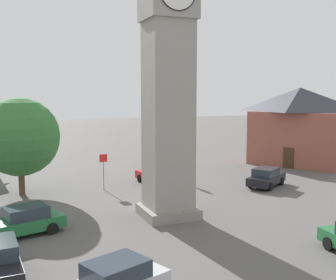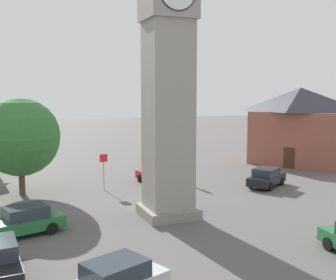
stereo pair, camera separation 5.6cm
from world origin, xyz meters
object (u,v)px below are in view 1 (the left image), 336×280
object	(u,v)px
car_silver_kerb	(24,221)
tree	(20,137)
clock_tower	(168,12)
building_terrace_right	(299,126)
road_sign	(103,166)
car_green_alley	(266,177)
pedestrian	(192,174)
car_white_side	(156,175)

from	to	relation	value
car_silver_kerb	tree	bearing A→B (deg)	88.22
clock_tower	car_silver_kerb	world-z (taller)	clock_tower
building_terrace_right	road_sign	distance (m)	22.07
car_green_alley	pedestrian	bearing A→B (deg)	157.37
road_sign	building_terrace_right	bearing A→B (deg)	10.18
car_green_alley	road_sign	bearing A→B (deg)	163.41
tree	car_green_alley	bearing A→B (deg)	-13.85
car_silver_kerb	road_sign	distance (m)	10.66
clock_tower	pedestrian	world-z (taller)	clock_tower
clock_tower	road_sign	distance (m)	13.26
car_green_alley	tree	bearing A→B (deg)	166.15
pedestrian	car_green_alley	bearing A→B (deg)	-22.63
car_silver_kerb	tree	world-z (taller)	tree
car_silver_kerb	pedestrian	size ratio (longest dim) A/B	2.62
car_white_side	building_terrace_right	distance (m)	17.79
clock_tower	car_green_alley	distance (m)	15.96
pedestrian	building_terrace_right	bearing A→B (deg)	19.65
car_silver_kerb	road_sign	world-z (taller)	road_sign
building_terrace_right	car_white_side	bearing A→B (deg)	-168.98
car_silver_kerb	car_green_alley	bearing A→B (deg)	14.76
car_white_side	tree	xyz separation A→B (m)	(-10.41, 0.28, 3.52)
tree	building_terrace_right	world-z (taller)	building_terrace_right
clock_tower	building_terrace_right	bearing A→B (deg)	31.81
clock_tower	car_green_alley	size ratio (longest dim) A/B	4.71
car_white_side	car_green_alley	size ratio (longest dim) A/B	0.99
car_white_side	car_silver_kerb	bearing A→B (deg)	-139.57
road_sign	car_white_side	bearing A→B (deg)	6.94
car_white_side	pedestrian	distance (m)	3.08
car_white_side	road_sign	size ratio (longest dim) A/B	1.56
building_terrace_right	pedestrian	bearing A→B (deg)	-160.35
road_sign	clock_tower	bearing A→B (deg)	-76.02
clock_tower	car_green_alley	world-z (taller)	clock_tower
clock_tower	tree	size ratio (longest dim) A/B	2.88
clock_tower	car_white_side	xyz separation A→B (m)	(2.42, 8.79, -11.31)
tree	building_terrace_right	distance (m)	27.72
car_silver_kerb	road_sign	xyz separation A→B (m)	(6.23, 8.57, 1.14)
car_silver_kerb	road_sign	bearing A→B (deg)	53.99
pedestrian	building_terrace_right	size ratio (longest dim) A/B	0.15
car_white_side	car_green_alley	world-z (taller)	same
car_green_alley	road_sign	distance (m)	12.93
clock_tower	building_terrace_right	xyz separation A→B (m)	(19.56, 12.13, -7.96)
car_silver_kerb	tree	xyz separation A→B (m)	(0.29, 9.40, 3.52)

